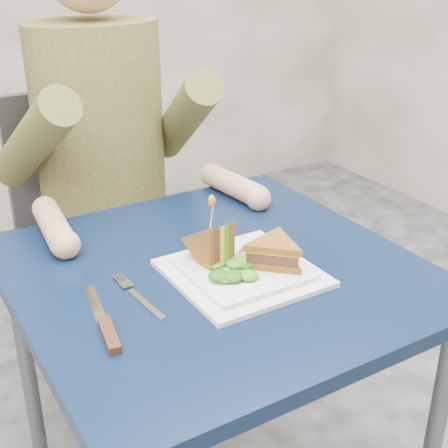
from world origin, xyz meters
TOP-DOWN VIEW (x-y plane):
  - table at (0.00, 0.00)m, footprint 0.75×0.75m
  - chair at (0.00, 0.68)m, footprint 0.42×0.40m
  - diner at (-0.00, 0.57)m, footprint 0.54×0.59m
  - plate at (0.03, -0.05)m, footprint 0.26×0.26m
  - sandwich_flat at (0.08, -0.08)m, footprint 0.18×0.18m
  - sandwich_upright at (-0.01, -0.01)m, footprint 0.08×0.12m
  - fork at (-0.17, -0.03)m, footprint 0.03×0.18m
  - knife at (-0.26, -0.09)m, footprint 0.05×0.22m
  - toothpick at (-0.01, -0.01)m, footprint 0.01×0.01m
  - toothpick_frill at (-0.01, -0.01)m, footprint 0.01×0.01m
  - lettuce_spill at (0.03, -0.04)m, footprint 0.15×0.13m
  - onion_ring at (0.04, -0.05)m, footprint 0.04×0.04m

SIDE VIEW (x-z plane):
  - chair at x=0.00m, z-range 0.08..1.01m
  - table at x=0.00m, z-range 0.29..1.02m
  - fork at x=-0.17m, z-range 0.73..0.74m
  - knife at x=-0.26m, z-range 0.73..0.74m
  - plate at x=0.03m, z-range 0.73..0.75m
  - lettuce_spill at x=0.03m, z-range 0.75..0.77m
  - onion_ring at x=0.04m, z-range 0.75..0.78m
  - sandwich_flat at x=0.08m, z-range 0.75..0.80m
  - sandwich_upright at x=-0.01m, z-range 0.72..0.84m
  - toothpick at x=-0.01m, z-range 0.82..0.88m
  - toothpick_frill at x=-0.01m, z-range 0.87..0.89m
  - diner at x=0.00m, z-range 0.54..1.29m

